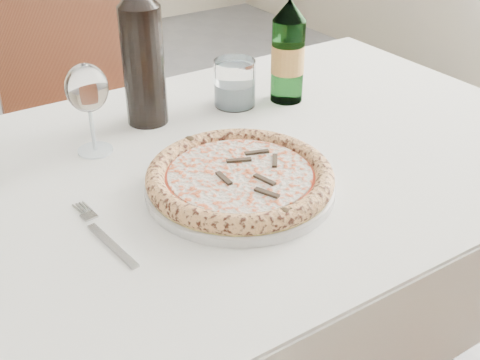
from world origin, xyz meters
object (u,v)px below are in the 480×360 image
(plate, at_px, (240,186))
(tumbler, at_px, (235,86))
(beer_bottle, at_px, (288,51))
(wine_bottle, at_px, (143,54))
(chair_far, at_px, (90,106))
(pizza, at_px, (240,177))
(wine_glass, at_px, (87,90))
(dining_table, at_px, (209,212))

(plate, xyz_separation_m, tumbler, (0.18, 0.28, 0.03))
(tumbler, distance_m, beer_bottle, 0.13)
(plate, distance_m, wine_bottle, 0.34)
(chair_far, relative_size, pizza, 3.17)
(tumbler, bearing_deg, wine_glass, -174.07)
(dining_table, height_order, pizza, pizza)
(wine_glass, distance_m, tumbler, 0.33)
(dining_table, bearing_deg, pizza, -90.00)
(dining_table, relative_size, plate, 4.53)
(chair_far, xyz_separation_m, pizza, (-0.09, -0.93, 0.25))
(dining_table, height_order, tumbler, tumbler)
(dining_table, relative_size, chair_far, 1.45)
(plate, bearing_deg, dining_table, 90.00)
(plate, height_order, beer_bottle, beer_bottle)
(chair_far, height_order, pizza, chair_far)
(pizza, distance_m, beer_bottle, 0.38)
(wine_glass, bearing_deg, dining_table, -47.29)
(wine_glass, distance_m, beer_bottle, 0.42)
(wine_glass, relative_size, tumbler, 1.72)
(pizza, bearing_deg, plate, 60.00)
(wine_glass, relative_size, wine_bottle, 0.51)
(tumbler, bearing_deg, wine_bottle, 171.69)
(chair_far, height_order, beer_bottle, beer_bottle)
(tumbler, bearing_deg, dining_table, -133.81)
(dining_table, relative_size, beer_bottle, 5.19)
(tumbler, bearing_deg, chair_far, 97.55)
(chair_far, relative_size, plate, 3.12)
(wine_glass, bearing_deg, wine_bottle, 24.17)
(wine_bottle, bearing_deg, chair_far, 81.20)
(pizza, bearing_deg, tumbler, 58.16)
(beer_bottle, bearing_deg, tumbler, 160.35)
(chair_far, distance_m, beer_bottle, 0.79)
(tumbler, height_order, wine_bottle, wine_bottle)
(dining_table, distance_m, wine_bottle, 0.31)
(chair_far, xyz_separation_m, tumbler, (0.09, -0.65, 0.26))
(chair_far, distance_m, tumbler, 0.71)
(pizza, height_order, wine_glass, wine_glass)
(dining_table, xyz_separation_m, pizza, (-0.00, -0.10, 0.12))
(chair_far, bearing_deg, plate, -95.49)
(wine_glass, height_order, tumbler, wine_glass)
(dining_table, bearing_deg, plate, -90.00)
(dining_table, distance_m, pizza, 0.16)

